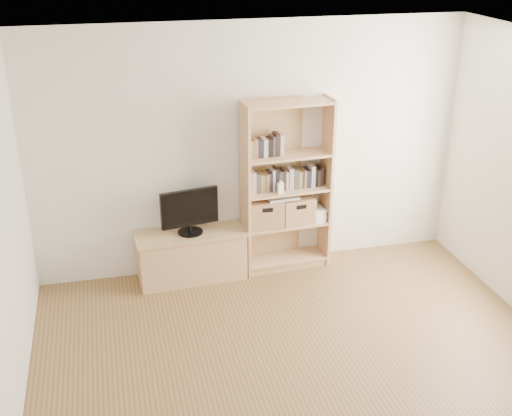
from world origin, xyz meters
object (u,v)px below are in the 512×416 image
object	(u,v)px
television	(190,212)
basket_right	(296,209)
basket_left	(264,212)
bookshelf	(286,187)
laptop	(282,197)
baby_monitor	(280,188)
tv_stand	(192,256)

from	to	relation	value
television	basket_right	xyz separation A→B (m)	(1.14, 0.04, -0.10)
basket_left	basket_right	world-z (taller)	basket_left
bookshelf	laptop	xyz separation A→B (m)	(-0.06, -0.03, -0.10)
basket_left	laptop	bearing A→B (deg)	-3.27
baby_monitor	basket_right	size ratio (longest dim) A/B	0.33
bookshelf	basket_left	bearing A→B (deg)	-178.81
baby_monitor	laptop	world-z (taller)	baby_monitor
tv_stand	television	distance (m)	0.51
tv_stand	basket_right	size ratio (longest dim) A/B	3.17
bookshelf	baby_monitor	size ratio (longest dim) A/B	16.15
baby_monitor	television	bearing A→B (deg)	161.27
bookshelf	basket_left	distance (m)	0.36
tv_stand	television	xyz separation A→B (m)	(0.00, 0.00, 0.51)
basket_left	basket_right	xyz separation A→B (m)	(0.36, 0.02, -0.01)
bookshelf	basket_right	size ratio (longest dim) A/B	5.34
bookshelf	basket_right	xyz separation A→B (m)	(0.11, 0.00, -0.27)
tv_stand	baby_monitor	world-z (taller)	baby_monitor
television	basket_left	xyz separation A→B (m)	(0.78, 0.02, -0.10)
tv_stand	basket_right	bearing A→B (deg)	-1.35
basket_right	bookshelf	bearing A→B (deg)	175.43
bookshelf	baby_monitor	distance (m)	0.15
basket_left	laptop	world-z (taller)	laptop
baby_monitor	basket_right	xyz separation A→B (m)	(0.21, 0.11, -0.30)
tv_stand	basket_right	world-z (taller)	basket_right
bookshelf	laptop	size ratio (longest dim) A/B	5.64
tv_stand	basket_left	xyz separation A→B (m)	(0.78, 0.02, 0.41)
basket_right	laptop	size ratio (longest dim) A/B	1.06
tv_stand	baby_monitor	xyz separation A→B (m)	(0.93, -0.07, 0.71)
tv_stand	laptop	distance (m)	1.13
basket_left	laptop	xyz separation A→B (m)	(0.19, -0.01, 0.16)
bookshelf	basket_left	xyz separation A→B (m)	(-0.24, -0.02, -0.26)
tv_stand	television	bearing A→B (deg)	0.00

